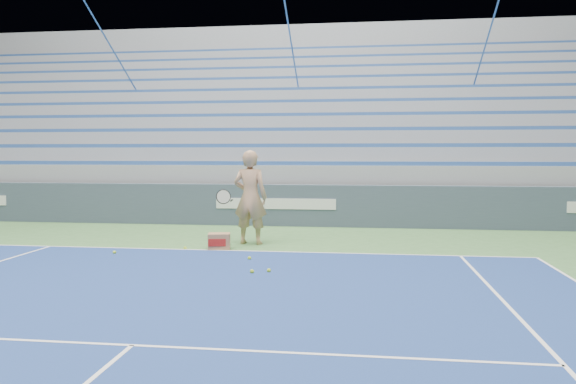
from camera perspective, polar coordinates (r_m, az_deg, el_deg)
The scene contains 9 objects.
sponsor_barrier at distance 14.97m, azimuth -1.19°, elevation -1.34°, with size 30.00×0.32×1.10m.
bleachers at distance 20.58m, azimuth 1.22°, elevation 5.15°, with size 31.00×9.15×7.30m.
tennis_player at distance 11.92m, azimuth -3.87°, elevation -0.54°, with size 1.00×0.90×2.00m.
ball_box at distance 11.42m, azimuth -7.01°, elevation -5.00°, with size 0.49×0.41×0.33m.
tennis_ball_0 at distance 11.50m, azimuth -10.41°, elevation -5.62°, with size 0.07×0.07×0.07m, color #B4DA2C.
tennis_ball_1 at distance 10.28m, azimuth -3.94°, elevation -6.71°, with size 0.07×0.07×0.07m, color #B4DA2C.
tennis_ball_2 at distance 9.20m, azimuth -1.95°, elevation -7.98°, with size 0.07×0.07×0.07m, color #B4DA2C.
tennis_ball_3 at distance 11.33m, azimuth -17.21°, elevation -5.88°, with size 0.07×0.07×0.07m, color #B4DA2C.
tennis_ball_4 at distance 9.14m, azimuth -3.67°, elevation -8.07°, with size 0.07×0.07×0.07m, color #B4DA2C.
Camera 1 is at (2.28, 1.15, 1.94)m, focal length 35.00 mm.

